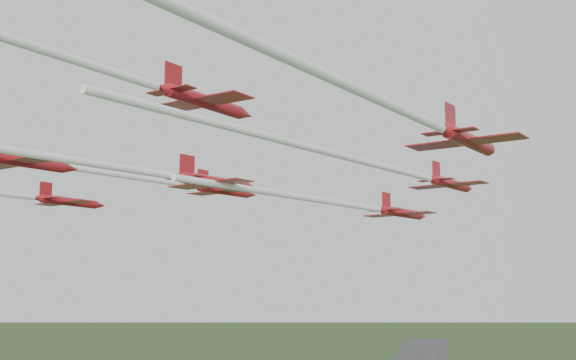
% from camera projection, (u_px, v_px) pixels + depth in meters
% --- Properties ---
extents(jet_lead, '(22.79, 42.48, 2.89)m').
position_uv_depth(jet_lead, '(364.00, 207.00, 87.80)').
color(jet_lead, maroon).
extents(jet_row2_left, '(28.45, 55.37, 2.68)m').
position_uv_depth(jet_row2_left, '(126.00, 176.00, 77.60)').
color(jet_row2_left, maroon).
extents(jet_row2_right, '(23.63, 46.88, 2.40)m').
position_uv_depth(jet_row2_right, '(391.00, 169.00, 64.97)').
color(jet_row2_right, maroon).
extents(jet_row3_mid, '(31.19, 59.07, 2.76)m').
position_uv_depth(jet_row3_mid, '(65.00, 159.00, 57.40)').
color(jet_row3_mid, maroon).
extents(jet_row3_right, '(20.87, 45.83, 2.74)m').
position_uv_depth(jet_row3_right, '(413.00, 115.00, 48.27)').
color(jet_row3_right, maroon).
extents(jet_row4_right, '(21.11, 48.09, 2.42)m').
position_uv_depth(jet_row4_right, '(64.00, 56.00, 41.11)').
color(jet_row4_right, maroon).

